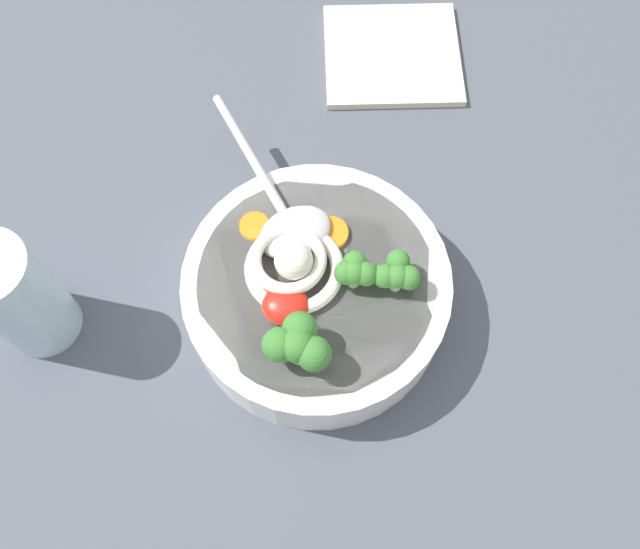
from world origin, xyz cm
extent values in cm
cube|color=#474C56|center=(0.00, 0.00, 1.28)|extent=(108.35, 108.35, 2.56)
cylinder|color=white|center=(2.27, -0.46, 5.36)|extent=(21.42, 21.42, 5.61)
cylinder|color=#B27A33|center=(2.27, -0.46, 5.59)|extent=(18.85, 18.85, 5.16)
torus|color=silver|center=(4.05, -0.55, 8.71)|extent=(7.83, 7.83, 1.08)
torus|color=silver|center=(4.56, -0.89, 9.57)|extent=(8.38, 8.38, 0.97)
sphere|color=silver|center=(4.05, -0.55, 10.11)|extent=(3.04, 3.04, 3.04)
ellipsoid|color=#B7B7BC|center=(4.34, -3.58, 8.97)|extent=(7.43, 6.98, 1.60)
cylinder|color=#B7B7BC|center=(8.48, -9.84, 8.97)|extent=(8.95, 12.95, 0.80)
ellipsoid|color=red|center=(4.36, 2.68, 8.98)|extent=(3.63, 3.27, 1.63)
cylinder|color=#7A9E60|center=(2.96, 6.37, 8.88)|extent=(1.33, 1.33, 1.42)
sphere|color=#38752D|center=(2.96, 6.37, 10.89)|extent=(2.61, 2.61, 2.61)
sphere|color=#38752D|center=(4.27, 6.37, 10.66)|extent=(2.61, 2.61, 2.61)
sphere|color=#38752D|center=(1.78, 6.84, 10.77)|extent=(2.61, 2.61, 2.61)
sphere|color=#38752D|center=(2.96, 5.06, 10.70)|extent=(2.61, 2.61, 2.61)
cylinder|color=#7A9E60|center=(-3.88, -0.34, 8.68)|extent=(0.96, 0.96, 1.03)
sphere|color=#38752D|center=(-3.88, -0.34, 10.14)|extent=(1.89, 1.89, 1.89)
sphere|color=#38752D|center=(-2.94, -0.34, 9.97)|extent=(1.89, 1.89, 1.89)
sphere|color=#38752D|center=(-4.74, 0.01, 10.06)|extent=(1.89, 1.89, 1.89)
sphere|color=#38752D|center=(-3.88, -1.28, 10.01)|extent=(1.89, 1.89, 1.89)
cylinder|color=#7A9E60|center=(-0.62, 0.09, 8.69)|extent=(0.97, 0.97, 1.04)
sphere|color=#38752D|center=(-0.62, 0.09, 10.16)|extent=(1.91, 1.91, 1.91)
sphere|color=#38752D|center=(0.33, 0.09, 9.99)|extent=(1.91, 1.91, 1.91)
sphere|color=#38752D|center=(-1.49, 0.44, 10.07)|extent=(1.91, 1.91, 1.91)
sphere|color=#38752D|center=(-0.62, -0.86, 10.02)|extent=(1.91, 1.91, 1.91)
cylinder|color=orange|center=(1.56, -4.05, 8.41)|extent=(2.94, 2.94, 0.49)
cylinder|color=orange|center=(7.70, -4.13, 8.40)|extent=(2.45, 2.45, 0.46)
cylinder|color=silver|center=(25.04, 3.83, 8.49)|extent=(6.18, 6.18, 11.86)
cube|color=beige|center=(-2.73, -27.87, 2.96)|extent=(15.10, 14.47, 0.80)
camera|label=1|loc=(0.24, 20.83, 56.38)|focal=37.69mm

